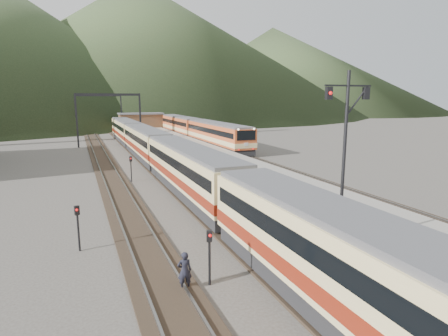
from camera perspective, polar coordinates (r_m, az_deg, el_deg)
name	(u,v)px	position (r m, az deg, el deg)	size (l,w,h in m)	color
track_main	(147,159)	(45.88, -11.64, 1.33)	(2.60, 200.00, 0.23)	black
track_far	(104,162)	(45.30, -17.87, 0.92)	(2.60, 200.00, 0.23)	black
track_second	(235,154)	(49.15, 1.67, 2.16)	(2.60, 200.00, 0.23)	black
platform	(197,155)	(45.20, -4.20, 1.94)	(8.00, 100.00, 1.00)	gray
gantry_near	(109,109)	(59.86, -17.14, 8.52)	(9.55, 0.25, 8.00)	black
gantry_far	(99,106)	(84.79, -18.57, 8.94)	(9.55, 0.25, 8.00)	black
station_shed	(141,120)	(83.84, -12.55, 7.15)	(9.40, 4.40, 3.10)	brown
hill_b	(137,46)	(239.56, -13.05, 17.64)	(220.00, 220.00, 75.00)	#2F4223
hill_c	(272,69)	(245.45, 7.31, 14.71)	(160.00, 160.00, 50.00)	#2F4223
main_train	(163,154)	(37.09, -9.34, 2.04)	(2.68, 73.58, 3.27)	beige
second_train	(196,129)	(64.80, -4.31, 5.97)	(3.00, 40.90, 3.67)	#CC572B
signal_mast	(345,143)	(16.25, 17.94, 3.67)	(2.20, 0.26, 7.41)	black
short_signal_a	(209,250)	(14.99, -2.24, -12.40)	(0.26, 0.22, 2.27)	black
short_signal_b	(131,165)	(33.92, -14.00, 0.38)	(0.24, 0.18, 2.27)	black
short_signal_c	(78,222)	(19.44, -21.39, -7.67)	(0.26, 0.22, 2.27)	black
worker	(185,271)	(15.02, -6.03, -15.31)	(0.56, 0.37, 1.54)	black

